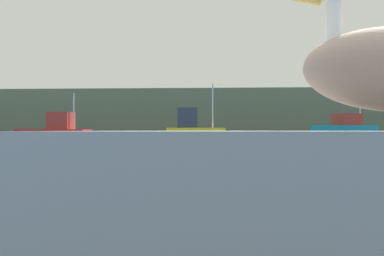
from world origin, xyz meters
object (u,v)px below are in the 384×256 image
object	(u,v)px
fishing_boat_teal	(345,129)
fishing_boat_yellow	(193,129)
fishing_boat_red	(56,130)
mooring_buoy	(38,147)

from	to	relation	value
fishing_boat_teal	fishing_boat_yellow	world-z (taller)	fishing_boat_yellow
fishing_boat_red	mooring_buoy	bearing A→B (deg)	-63.18
fishing_boat_red	fishing_boat_teal	bearing A→B (deg)	10.85
fishing_boat_teal	fishing_boat_yellow	xyz separation A→B (m)	(-14.99, -7.96, 0.00)
fishing_boat_red	mooring_buoy	distance (m)	28.10
fishing_boat_teal	fishing_boat_yellow	bearing A→B (deg)	-177.19
fishing_boat_teal	mooring_buoy	size ratio (longest dim) A/B	9.64
mooring_buoy	fishing_boat_red	bearing A→B (deg)	110.94
fishing_boat_red	fishing_boat_yellow	world-z (taller)	fishing_boat_yellow
fishing_boat_red	fishing_boat_yellow	distance (m)	14.81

